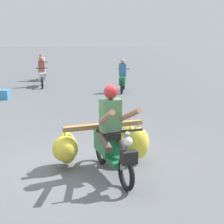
{
  "coord_description": "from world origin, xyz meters",
  "views": [
    {
      "loc": [
        0.56,
        -5.73,
        2.39
      ],
      "look_at": [
        0.61,
        0.7,
        0.9
      ],
      "focal_mm": 53.71,
      "sensor_mm": 36.0,
      "label": 1
    }
  ],
  "objects_px": {
    "produce_crate": "(1,95)",
    "motorbike_distant_ahead_left": "(123,79)",
    "motorbike_main_loaded": "(109,142)",
    "motorbike_distant_ahead_right": "(42,75)",
    "motorbike_distant_far_ahead": "(42,70)"
  },
  "relations": [
    {
      "from": "produce_crate",
      "to": "motorbike_distant_ahead_left",
      "type": "bearing_deg",
      "value": 19.29
    },
    {
      "from": "motorbike_main_loaded",
      "to": "produce_crate",
      "type": "xyz_separation_m",
      "value": [
        -4.06,
        6.66,
        -0.3
      ]
    },
    {
      "from": "motorbike_distant_ahead_left",
      "to": "motorbike_main_loaded",
      "type": "bearing_deg",
      "value": -94.01
    },
    {
      "from": "motorbike_distant_ahead_right",
      "to": "motorbike_distant_far_ahead",
      "type": "height_order",
      "value": "same"
    },
    {
      "from": "motorbike_main_loaded",
      "to": "motorbike_distant_ahead_right",
      "type": "bearing_deg",
      "value": 107.76
    },
    {
      "from": "motorbike_distant_ahead_right",
      "to": "motorbike_distant_far_ahead",
      "type": "relative_size",
      "value": 0.99
    },
    {
      "from": "motorbike_main_loaded",
      "to": "motorbike_distant_ahead_left",
      "type": "relative_size",
      "value": 1.22
    },
    {
      "from": "motorbike_distant_ahead_right",
      "to": "produce_crate",
      "type": "relative_size",
      "value": 2.86
    },
    {
      "from": "produce_crate",
      "to": "motorbike_main_loaded",
      "type": "bearing_deg",
      "value": -58.6
    },
    {
      "from": "motorbike_distant_ahead_left",
      "to": "motorbike_distant_ahead_right",
      "type": "height_order",
      "value": "same"
    },
    {
      "from": "motorbike_distant_ahead_left",
      "to": "produce_crate",
      "type": "distance_m",
      "value": 4.94
    },
    {
      "from": "motorbike_distant_ahead_right",
      "to": "motorbike_distant_far_ahead",
      "type": "bearing_deg",
      "value": 100.82
    },
    {
      "from": "motorbike_distant_ahead_right",
      "to": "motorbike_distant_far_ahead",
      "type": "xyz_separation_m",
      "value": [
        -0.43,
        2.25,
        0.0
      ]
    },
    {
      "from": "motorbike_distant_ahead_right",
      "to": "produce_crate",
      "type": "xyz_separation_m",
      "value": [
        -0.92,
        -3.15,
        -0.39
      ]
    },
    {
      "from": "motorbike_main_loaded",
      "to": "motorbike_distant_ahead_left",
      "type": "bearing_deg",
      "value": 85.99
    }
  ]
}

